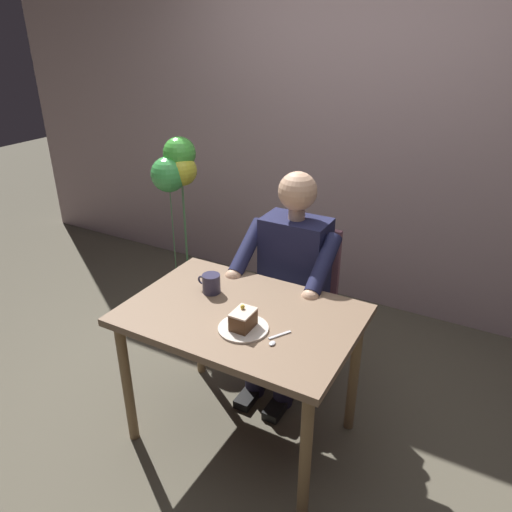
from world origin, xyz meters
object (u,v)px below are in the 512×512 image
object	(u,v)px
cake_slice	(243,319)
dessert_spoon	(276,339)
seated_person	(289,282)
dining_table	(241,329)
coffee_cup	(211,283)
balloon_display	(177,180)
chair	(300,294)

from	to	relation	value
cake_slice	dessert_spoon	distance (m)	0.17
seated_person	dessert_spoon	world-z (taller)	seated_person
dining_table	coffee_cup	size ratio (longest dim) A/B	8.63
dessert_spoon	balloon_display	xyz separation A→B (m)	(1.23, -0.96, 0.26)
chair	seated_person	distance (m)	0.24
seated_person	cake_slice	world-z (taller)	seated_person
dining_table	cake_slice	world-z (taller)	cake_slice
dessert_spoon	dining_table	bearing A→B (deg)	-26.39
chair	seated_person	world-z (taller)	seated_person
dining_table	dessert_spoon	xyz separation A→B (m)	(-0.24, 0.12, 0.10)
cake_slice	coffee_cup	xyz separation A→B (m)	(0.30, -0.20, -0.00)
coffee_cup	seated_person	bearing A→B (deg)	-117.37
cake_slice	dessert_spoon	bearing A→B (deg)	178.23
chair	cake_slice	distance (m)	0.86
dining_table	dessert_spoon	distance (m)	0.28
seated_person	chair	bearing A→B (deg)	-90.00
balloon_display	dessert_spoon	bearing A→B (deg)	142.02
chair	coffee_cup	bearing A→B (deg)	69.64
balloon_display	seated_person	bearing A→B (deg)	161.97
balloon_display	cake_slice	bearing A→B (deg)	138.21
dining_table	coffee_cup	xyz separation A→B (m)	(0.22, -0.09, 0.14)
chair	cake_slice	xyz separation A→B (m)	(-0.08, 0.80, 0.31)
coffee_cup	cake_slice	bearing A→B (deg)	146.10
dining_table	chair	world-z (taller)	chair
chair	balloon_display	distance (m)	1.12
coffee_cup	dessert_spoon	xyz separation A→B (m)	(-0.46, 0.21, -0.05)
dessert_spoon	coffee_cup	bearing A→B (deg)	-24.18
balloon_display	chair	bearing A→B (deg)	171.27
coffee_cup	dessert_spoon	size ratio (longest dim) A/B	0.90
coffee_cup	dessert_spoon	bearing A→B (deg)	155.82
chair	coffee_cup	xyz separation A→B (m)	(0.22, 0.60, 0.31)
seated_person	coffee_cup	xyz separation A→B (m)	(0.22, 0.43, 0.14)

